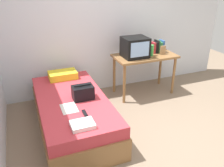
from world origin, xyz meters
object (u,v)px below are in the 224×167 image
(magazine, at_px, (69,108))
(folded_towel, at_px, (83,125))
(tv, at_px, (135,47))
(book_row, at_px, (158,47))
(bed, at_px, (73,113))
(pillow, at_px, (63,75))
(desk, at_px, (145,60))
(remote_dark, at_px, (85,113))
(water_bottle, at_px, (152,50))
(handbag, at_px, (83,92))
(picture_frame, at_px, (163,50))

(magazine, height_order, folded_towel, folded_towel)
(tv, bearing_deg, book_row, 8.96)
(magazine, bearing_deg, tv, 32.58)
(bed, distance_m, pillow, 0.84)
(pillow, bearing_deg, tv, -6.07)
(bed, xyz_separation_m, pillow, (0.02, 0.78, 0.32))
(desk, xyz_separation_m, pillow, (-1.53, 0.12, -0.11))
(pillow, distance_m, magazine, 1.06)
(pillow, distance_m, remote_dark, 1.26)
(bed, bearing_deg, water_bottle, 19.51)
(bed, height_order, book_row, book_row)
(folded_towel, bearing_deg, pillow, 87.68)
(book_row, bearing_deg, remote_dark, -146.11)
(water_bottle, bearing_deg, folded_towel, -141.67)
(tv, relative_size, handbag, 1.47)
(book_row, bearing_deg, picture_frame, -80.43)
(bed, bearing_deg, handbag, -25.57)
(desk, height_order, handbag, desk)
(bed, relative_size, tv, 4.55)
(tv, bearing_deg, remote_dark, -138.48)
(handbag, bearing_deg, tv, 31.14)
(desk, relative_size, handbag, 3.87)
(magazine, bearing_deg, desk, 29.38)
(picture_frame, relative_size, handbag, 0.55)
(folded_towel, bearing_deg, water_bottle, 38.33)
(magazine, bearing_deg, handbag, 38.69)
(water_bottle, distance_m, pillow, 1.66)
(water_bottle, bearing_deg, desk, 140.74)
(desk, relative_size, picture_frame, 7.08)
(handbag, bearing_deg, folded_towel, -105.82)
(handbag, bearing_deg, book_row, 24.99)
(handbag, bearing_deg, water_bottle, 23.69)
(water_bottle, relative_size, picture_frame, 1.24)
(book_row, bearing_deg, water_bottle, -146.69)
(pillow, relative_size, remote_dark, 3.04)
(bed, height_order, remote_dark, remote_dark)
(magazine, xyz_separation_m, folded_towel, (0.06, -0.47, 0.02))
(pillow, bearing_deg, book_row, -1.75)
(book_row, xyz_separation_m, folded_towel, (-1.90, -1.47, -0.36))
(tv, relative_size, folded_towel, 1.57)
(water_bottle, relative_size, remote_dark, 1.30)
(book_row, relative_size, magazine, 0.84)
(bed, height_order, pillow, pillow)
(water_bottle, xyz_separation_m, picture_frame, (0.24, -0.01, -0.02))
(book_row, bearing_deg, handbag, -155.01)
(folded_towel, bearing_deg, remote_dark, 69.28)
(pillow, bearing_deg, remote_dark, -88.27)
(picture_frame, xyz_separation_m, handbag, (-1.73, -0.65, -0.25))
(water_bottle, xyz_separation_m, remote_dark, (-1.58, -1.07, -0.36))
(pillow, xyz_separation_m, handbag, (0.13, -0.85, 0.04))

